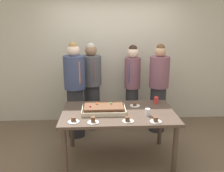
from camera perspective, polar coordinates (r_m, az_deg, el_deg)
The scene contains 16 objects.
ground_plane at distance 3.89m, azimuth 1.42°, elevation -16.69°, with size 12.00×12.00×0.00m, color brown.
interior_back_panel at distance 4.92m, azimuth 0.13°, elevation 8.83°, with size 8.00×0.12×3.00m, color beige.
party_table at distance 3.57m, azimuth 1.50°, elevation -7.43°, with size 1.64×0.99×0.77m.
sheet_cake at distance 3.52m, azimuth -1.97°, elevation -5.41°, with size 0.63×0.40×0.12m.
plated_slice_near_left at distance 3.24m, azimuth 10.29°, elevation -8.02°, with size 0.15×0.15×0.07m.
plated_slice_near_right at distance 3.18m, azimuth -4.49°, elevation -8.24°, with size 0.15×0.15×0.08m.
plated_slice_far_left at distance 3.21m, azimuth 3.76°, elevation -8.08°, with size 0.15×0.15×0.07m.
plated_slice_far_right at distance 3.23m, azimuth -9.08°, elevation -8.11°, with size 0.15×0.15×0.06m.
plated_slice_center_front at distance 3.77m, azimuth 5.42°, elevation -4.50°, with size 0.15×0.15×0.06m.
drink_cup_nearest at distance 3.43m, azimuth 8.41°, elevation -6.11°, with size 0.07×0.07×0.10m, color white.
drink_cup_middle at distance 3.95m, azimuth 10.43°, elevation -3.27°, with size 0.07×0.07×0.10m, color red.
cake_server_utensil at distance 3.83m, azimuth -0.11°, elevation -4.34°, with size 0.03×0.20×0.01m, color silver.
person_serving_front at distance 4.59m, azimuth -4.84°, elevation 0.08°, with size 0.38×0.38×1.67m.
person_green_shirt_behind at distance 4.62m, azimuth 4.79°, elevation 0.25°, with size 0.30×0.30×1.62m.
person_striped_tie_right at distance 4.53m, azimuth 10.95°, elevation -0.42°, with size 0.36×0.36×1.66m.
person_left_edge_reaching at distance 4.27m, azimuth -8.74°, elevation -0.81°, with size 0.37×0.37×1.71m.
Camera 1 is at (-0.26, -3.28, 2.07)m, focal length 38.64 mm.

